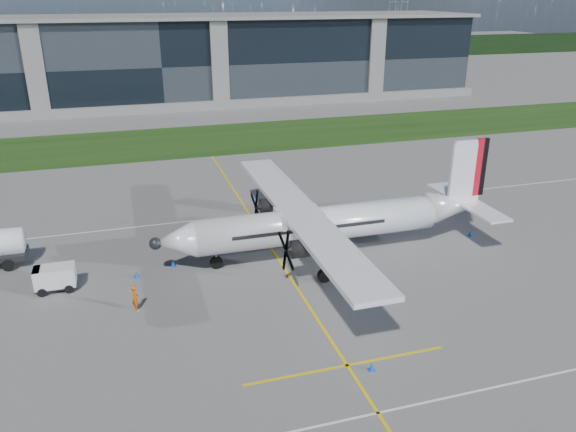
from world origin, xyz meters
name	(u,v)px	position (x,y,z in m)	size (l,w,h in m)	color
ground	(188,156)	(0.00, 40.00, 0.00)	(400.00, 400.00, 0.00)	slate
grass_strip	(180,141)	(0.00, 48.00, 0.02)	(400.00, 18.00, 0.04)	#17370F
terminal_building	(157,61)	(0.00, 80.00, 7.50)	(120.00, 20.00, 15.00)	black
tree_line	(141,54)	(0.00, 140.00, 3.00)	(400.00, 6.00, 6.00)	black
pylon_east	(398,7)	(85.00, 150.00, 15.00)	(9.00, 4.60, 30.00)	gray
yellow_taxiway_centerline	(272,249)	(3.00, 10.00, 0.01)	(0.20, 70.00, 0.01)	yellow
turboprop_aircraft	(331,204)	(7.19, 7.96, 4.25)	(27.29, 28.30, 8.49)	white
baggage_tug	(55,278)	(-13.27, 7.99, 0.87)	(2.91, 1.74, 1.74)	silver
ground_crew_person	(135,296)	(-8.04, 3.58, 1.02)	(0.83, 0.59, 2.05)	#F25907
safety_cone_stbdwing	(254,198)	(4.29, 21.77, 0.25)	(0.36, 0.36, 0.50)	#0A4CB8
safety_cone_nose_stbd	(173,263)	(-5.02, 9.30, 0.25)	(0.36, 0.36, 0.50)	#0A4CB8
safety_cone_fwd	(136,275)	(-7.80, 8.16, 0.25)	(0.36, 0.36, 0.50)	#0A4CB8
safety_cone_tail	(470,233)	(20.03, 7.70, 0.25)	(0.36, 0.36, 0.50)	#0A4CB8
safety_cone_portwing	(372,366)	(4.14, -6.77, 0.25)	(0.36, 0.36, 0.50)	#0A4CB8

